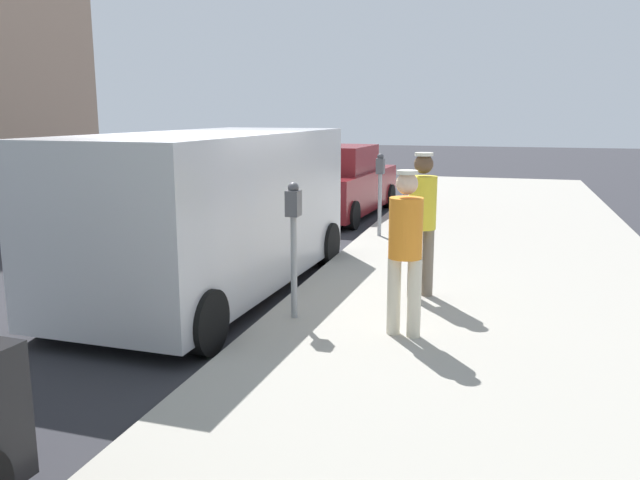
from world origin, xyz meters
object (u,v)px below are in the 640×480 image
pedestrian_in_yellow (422,215)px  pedestrian_in_orange (405,243)px  parking_meter_far (380,180)px  parked_van (213,209)px  parked_sedan_ahead (336,184)px  parking_meter_near (294,227)px

pedestrian_in_yellow → pedestrian_in_orange: pedestrian_in_yellow is taller
parking_meter_far → parked_van: bearing=-111.0°
pedestrian_in_yellow → parked_sedan_ahead: (-2.84, 6.79, -0.43)m
parking_meter_far → parked_sedan_ahead: bearing=118.3°
parking_meter_far → pedestrian_in_yellow: (1.25, -3.84, 0.00)m
pedestrian_in_yellow → parked_van: (-2.75, -0.07, -0.03)m
parking_meter_near → parked_van: bearing=142.6°
parking_meter_near → parked_van: 1.89m
parking_meter_near → pedestrian_in_yellow: pedestrian_in_yellow is taller
parking_meter_far → parked_sedan_ahead: (-1.59, 2.95, -0.43)m
parking_meter_near → pedestrian_in_yellow: 1.74m
pedestrian_in_yellow → parked_sedan_ahead: pedestrian_in_yellow is taller
parking_meter_far → pedestrian_in_yellow: size_ratio=0.85×
parking_meter_near → parked_van: parked_van is taller
parked_van → pedestrian_in_orange: bearing=-26.8°
parked_van → parking_meter_far: bearing=69.0°
parking_meter_far → pedestrian_in_orange: 5.46m
pedestrian_in_orange → parked_van: parked_van is taller
pedestrian_in_orange → parking_meter_far: bearing=103.4°
parked_sedan_ahead → parking_meter_far: bearing=-61.7°
parked_van → parked_sedan_ahead: bearing=90.8°
parking_meter_far → pedestrian_in_orange: (1.26, -5.31, -0.06)m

